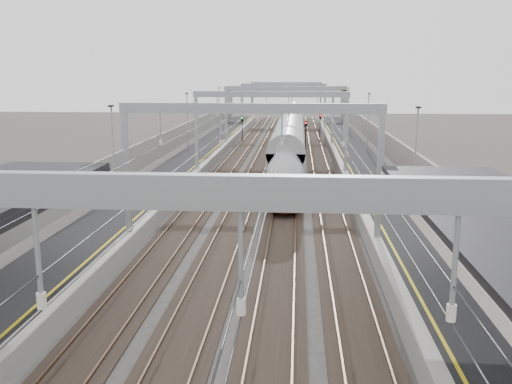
# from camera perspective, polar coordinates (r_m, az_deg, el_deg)

# --- Properties ---
(platform_left) EXTENTS (4.00, 120.00, 1.00)m
(platform_left) POSITION_cam_1_polar(r_m,az_deg,el_deg) (52.47, -7.14, 2.31)
(platform_left) COLOR black
(platform_left) RESTS_ON ground
(platform_right) EXTENTS (4.00, 120.00, 1.00)m
(platform_right) POSITION_cam_1_polar(r_m,az_deg,el_deg) (51.77, 10.51, 2.08)
(platform_right) COLOR black
(platform_right) RESTS_ON ground
(tracks) EXTENTS (11.40, 140.00, 0.20)m
(tracks) POSITION_cam_1_polar(r_m,az_deg,el_deg) (51.58, 1.62, 1.72)
(tracks) COLOR black
(tracks) RESTS_ON ground
(overhead_line) EXTENTS (13.00, 140.00, 6.60)m
(overhead_line) POSITION_cam_1_polar(r_m,az_deg,el_deg) (57.48, 1.96, 8.86)
(overhead_line) COLOR #909398
(overhead_line) RESTS_ON platform_left
(overbridge) EXTENTS (22.00, 2.20, 6.90)m
(overbridge) POSITION_cam_1_polar(r_m,az_deg,el_deg) (105.84, 3.03, 9.69)
(overbridge) COLOR gray
(overbridge) RESTS_ON ground
(wall_left) EXTENTS (0.30, 120.00, 3.20)m
(wall_left) POSITION_cam_1_polar(r_m,az_deg,el_deg) (53.03, -10.57, 3.50)
(wall_left) COLOR gray
(wall_left) RESTS_ON ground
(wall_right) EXTENTS (0.30, 120.00, 3.20)m
(wall_right) POSITION_cam_1_polar(r_m,az_deg,el_deg) (52.05, 14.06, 3.20)
(wall_right) COLOR gray
(wall_right) RESTS_ON ground
(train) EXTENTS (2.61, 47.52, 4.13)m
(train) POSITION_cam_1_polar(r_m,az_deg,el_deg) (57.15, 3.42, 4.69)
(train) COLOR maroon
(train) RESTS_ON ground
(signal_green) EXTENTS (0.32, 0.32, 3.48)m
(signal_green) POSITION_cam_1_polar(r_m,az_deg,el_deg) (76.77, -1.40, 6.79)
(signal_green) COLOR black
(signal_green) RESTS_ON ground
(signal_red_near) EXTENTS (0.32, 0.32, 3.48)m
(signal_red_near) POSITION_cam_1_polar(r_m,az_deg,el_deg) (69.47, 4.99, 6.23)
(signal_red_near) COLOR black
(signal_red_near) RESTS_ON ground
(signal_red_far) EXTENTS (0.32, 0.32, 3.48)m
(signal_red_far) POSITION_cam_1_polar(r_m,az_deg,el_deg) (82.22, 6.43, 7.04)
(signal_red_far) COLOR black
(signal_red_far) RESTS_ON ground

